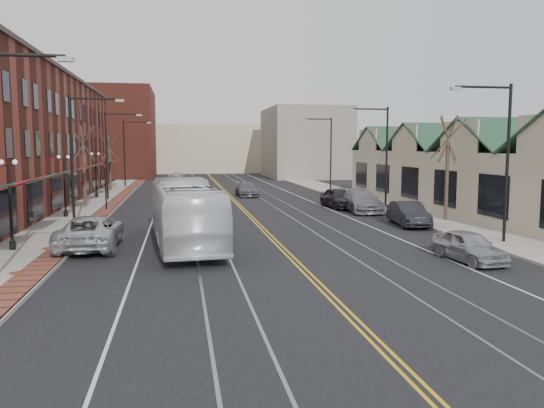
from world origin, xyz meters
name	(u,v)px	position (x,y,z in m)	size (l,w,h in m)	color
ground	(317,284)	(0.00, 0.00, 0.00)	(160.00, 160.00, 0.00)	black
sidewalk_left	(78,217)	(-12.00, 20.00, 0.07)	(4.00, 120.00, 0.15)	gray
sidewalk_right	(401,210)	(12.00, 20.00, 0.07)	(4.00, 120.00, 0.15)	gray
building_left	(0,140)	(-19.00, 27.00, 5.50)	(10.00, 50.00, 11.00)	maroon
building_right	(474,181)	(18.00, 20.00, 2.30)	(8.00, 36.00, 4.60)	#BAB08F
backdrop_left	(109,134)	(-16.00, 70.00, 7.00)	(14.00, 18.00, 14.00)	maroon
backdrop_mid	(205,149)	(0.00, 85.00, 4.50)	(22.00, 14.00, 9.00)	#BAB08F
backdrop_right	(305,143)	(15.00, 65.00, 5.50)	(12.00, 16.00, 11.00)	slate
streetlight_l_1	(79,146)	(-11.05, 16.00, 5.03)	(3.33, 0.25, 8.00)	black
streetlight_l_2	(111,146)	(-11.05, 32.00, 5.03)	(3.33, 0.25, 8.00)	black
streetlight_l_3	(128,146)	(-11.05, 48.00, 5.03)	(3.33, 0.25, 8.00)	black
streetlight_r_0	(500,146)	(11.05, 6.00, 5.03)	(3.33, 0.25, 8.00)	black
streetlight_r_1	(382,146)	(11.05, 22.00, 5.03)	(3.33, 0.25, 8.00)	black
streetlight_r_2	(327,146)	(11.05, 38.00, 5.03)	(3.33, 0.25, 8.00)	black
lamppost_l_1	(11,207)	(-12.80, 8.00, 2.20)	(0.84, 0.28, 4.27)	black
lamppost_l_2	(65,187)	(-12.80, 20.00, 2.20)	(0.84, 0.28, 4.27)	black
lamppost_l_3	(96,176)	(-12.80, 34.00, 2.20)	(0.84, 0.28, 4.27)	black
tree_left_near	(84,165)	(-12.50, 26.00, 3.51)	(1.78, 1.37, 6.48)	#382B21
tree_left_far	(110,162)	(-12.50, 42.00, 3.28)	(1.66, 1.28, 6.02)	#382B21
tree_right_mid	(447,166)	(12.50, 14.00, 3.75)	(1.90, 1.46, 6.93)	#382B21
manhole_mid	(17,273)	(-11.20, 3.00, 0.16)	(0.60, 0.60, 0.02)	#592D19
manhole_far	(48,248)	(-11.20, 8.00, 0.16)	(0.60, 0.60, 0.02)	#592D19
traffic_signal	(105,181)	(-10.60, 24.00, 2.35)	(0.18, 0.15, 3.80)	black
transit_bus	(185,213)	(-4.70, 8.58, 1.66)	(2.79, 11.94, 3.33)	silver
parked_suv	(90,232)	(-9.30, 8.34, 0.84)	(2.78, 6.02, 1.67)	#B8BAC0
parked_car_a	(469,246)	(7.50, 2.51, 0.69)	(1.62, 4.02, 1.37)	#98999E
parked_car_b	(408,214)	(9.30, 12.78, 0.77)	(1.62, 4.65, 1.53)	black
parked_car_c	(361,201)	(8.74, 20.10, 0.85)	(2.38, 5.86, 1.70)	slate
parked_car_d	(339,198)	(7.81, 22.79, 0.83)	(1.97, 4.89, 1.67)	black
distant_car_left	(186,184)	(-4.25, 43.08, 0.74)	(1.57, 4.50, 1.48)	black
distant_car_right	(247,189)	(1.70, 34.28, 0.71)	(2.00, 4.92, 1.43)	#5A5960
distant_car_far	(177,177)	(-5.30, 56.53, 0.73)	(1.73, 4.29, 1.46)	#A2A4A9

